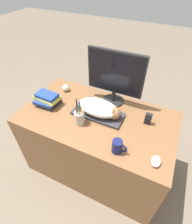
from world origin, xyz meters
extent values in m
plane|color=#6B5B4C|center=(0.00, 0.00, 0.00)|extent=(12.00, 12.00, 0.00)
cube|color=brown|center=(0.00, 0.36, 0.36)|extent=(1.28, 0.71, 0.72)
cube|color=#2D2D33|center=(0.00, 0.38, 0.73)|extent=(0.42, 0.18, 0.02)
ellipsoid|color=white|center=(0.00, 0.38, 0.80)|extent=(0.34, 0.19, 0.12)
sphere|color=olive|center=(0.14, 0.38, 0.80)|extent=(0.10, 0.10, 0.10)
cone|color=olive|center=(0.14, 0.35, 0.85)|extent=(0.03, 0.03, 0.04)
cone|color=olive|center=(0.14, 0.40, 0.85)|extent=(0.03, 0.03, 0.04)
cylinder|color=black|center=(0.05, 0.60, 0.73)|extent=(0.19, 0.19, 0.02)
cylinder|color=black|center=(0.05, 0.60, 0.79)|extent=(0.04, 0.04, 0.11)
cube|color=black|center=(0.05, 0.60, 1.01)|extent=(0.47, 0.03, 0.36)
cube|color=black|center=(0.05, 0.59, 1.01)|extent=(0.45, 0.01, 0.34)
ellipsoid|color=silver|center=(0.52, 0.13, 0.74)|extent=(0.06, 0.09, 0.04)
cylinder|color=#141947|center=(0.27, 0.11, 0.77)|extent=(0.07, 0.07, 0.10)
torus|color=#141947|center=(0.30, 0.11, 0.77)|extent=(0.07, 0.01, 0.07)
cylinder|color=#B2A893|center=(-0.09, 0.23, 0.78)|extent=(0.08, 0.08, 0.11)
cylinder|color=orange|center=(-0.07, 0.24, 0.84)|extent=(0.01, 0.01, 0.14)
cylinder|color=#1E47B2|center=(-0.09, 0.25, 0.85)|extent=(0.01, 0.01, 0.16)
cylinder|color=black|center=(-0.11, 0.24, 0.86)|extent=(0.01, 0.01, 0.19)
cylinder|color=#B21E1E|center=(-0.10, 0.22, 0.84)|extent=(0.01, 0.01, 0.14)
cylinder|color=#338C38|center=(-0.08, 0.22, 0.85)|extent=(0.01, 0.01, 0.16)
sphere|color=beige|center=(-0.43, 0.56, 0.76)|extent=(0.07, 0.07, 0.07)
cube|color=black|center=(0.39, 0.46, 0.77)|extent=(0.05, 0.03, 0.10)
cube|color=black|center=(0.39, 0.44, 0.76)|extent=(0.04, 0.00, 0.04)
cube|color=black|center=(-0.47, 0.32, 0.74)|extent=(0.21, 0.17, 0.03)
cube|color=navy|center=(-0.47, 0.31, 0.77)|extent=(0.19, 0.17, 0.03)
cube|color=#CCC14C|center=(-0.46, 0.32, 0.79)|extent=(0.23, 0.15, 0.02)
cube|color=navy|center=(-0.45, 0.31, 0.82)|extent=(0.19, 0.12, 0.03)
camera|label=1|loc=(0.44, -0.59, 1.71)|focal=28.00mm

